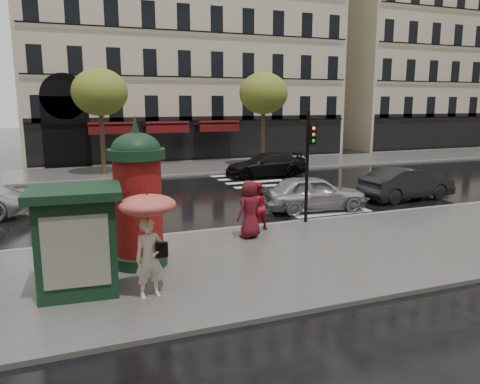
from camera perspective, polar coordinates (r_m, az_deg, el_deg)
name	(u,v)px	position (r m, az deg, el deg)	size (l,w,h in m)	color
ground	(233,260)	(14.05, -0.82, -8.28)	(160.00, 160.00, 0.00)	black
near_sidewalk	(239,263)	(13.59, -0.07, -8.69)	(90.00, 7.00, 0.12)	#474744
far_sidewalk	(134,171)	(32.09, -12.81, 2.51)	(90.00, 6.00, 0.12)	#474744
near_kerb	(204,232)	(16.74, -4.43, -4.88)	(90.00, 0.25, 0.14)	slate
far_kerb	(142,178)	(29.16, -11.91, 1.73)	(90.00, 0.25, 0.14)	slate
zebra_crossing	(276,190)	(24.90, 4.38, 0.23)	(3.60, 11.75, 0.01)	silver
bldg_far_corner	(178,25)	(44.25, -7.61, 19.56)	(26.00, 14.00, 22.90)	#B7A88C
bldg_far_right	(427,40)	(57.77, 21.83, 16.86)	(24.00, 14.00, 22.90)	#B7A88C
tree_far_left	(100,93)	(30.55, -16.71, 11.53)	(3.40, 3.40, 6.64)	#38281C
tree_far_right	(263,94)	(33.35, 2.88, 11.88)	(3.40, 3.40, 6.64)	#38281C
woman_umbrella	(148,228)	(10.94, -11.11, -4.36)	(1.31, 1.31, 2.52)	beige
woman_red	(256,206)	(16.56, 2.02, -1.76)	(0.84, 0.66, 1.73)	#AD1527
man_burgundy	(250,209)	(15.64, 1.18, -2.11)	(0.95, 0.62, 1.95)	#571118
morris_column	(138,195)	(13.11, -12.34, -0.33)	(1.55, 1.55, 4.18)	black
traffic_light	(309,156)	(17.56, 8.38, 4.36)	(0.28, 0.40, 4.17)	black
newsstand	(77,239)	(11.79, -19.25, -5.44)	(2.25, 1.94, 2.54)	black
car_silver	(313,193)	(20.32, 8.93, -0.11)	(1.83, 4.54, 1.55)	#B9B9BE
car_darkgrey	(407,183)	(23.78, 19.69, 1.00)	(1.65, 4.73, 1.56)	black
car_black	(266,165)	(29.28, 3.15, 3.32)	(2.08, 5.11, 1.48)	black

